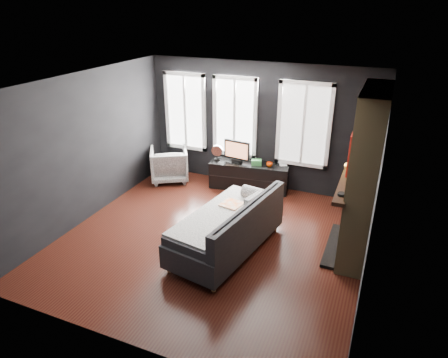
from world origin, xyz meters
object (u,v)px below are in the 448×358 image
at_px(mug, 269,164).
at_px(sofa, 227,224).
at_px(armchair, 169,163).
at_px(book, 280,160).
at_px(monitor, 237,150).
at_px(mantel_vase, 351,165).
at_px(media_console, 249,175).

bearing_deg(mug, sofa, -89.96).
height_order(armchair, book, armchair).
height_order(monitor, mug, monitor).
xyz_separation_m(armchair, mug, (2.29, 0.26, 0.23)).
relative_size(sofa, mug, 17.74).
bearing_deg(monitor, mantel_vase, -17.43).
bearing_deg(book, mantel_vase, -41.42).
bearing_deg(media_console, mug, -11.11).
bearing_deg(media_console, book, 7.70).
bearing_deg(sofa, mantel_vase, 45.58).
bearing_deg(media_console, sofa, -87.12).
bearing_deg(mug, mantel_vase, -34.26).
relative_size(sofa, monitor, 3.56).
relative_size(monitor, book, 2.90).
distance_m(armchair, media_console, 1.87).
height_order(monitor, book, monitor).
bearing_deg(mantel_vase, book, 138.58).
distance_m(armchair, mug, 2.32).
height_order(armchair, monitor, monitor).
bearing_deg(mantel_vase, monitor, 154.78).
xyz_separation_m(armchair, mantel_vase, (4.00, -0.90, 0.91)).
bearing_deg(sofa, monitor, 117.16).
relative_size(sofa, book, 10.30).
height_order(sofa, mug, sofa).
bearing_deg(mantel_vase, sofa, -144.42).
distance_m(mug, mantel_vase, 2.18).
bearing_deg(book, mug, -130.11).
height_order(armchair, media_console, armchair).
distance_m(sofa, mantel_vase, 2.27).
height_order(media_console, monitor, monitor).
relative_size(sofa, armchair, 2.63).
xyz_separation_m(sofa, monitor, (-0.73, 2.37, 0.39)).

